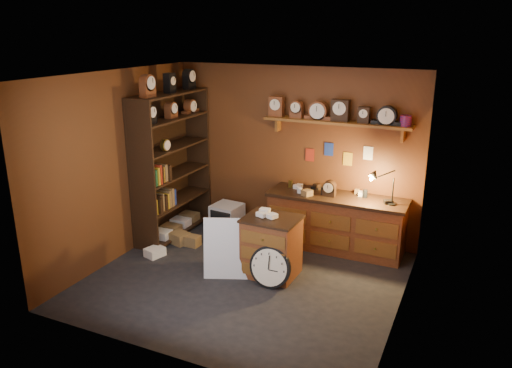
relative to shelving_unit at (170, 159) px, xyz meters
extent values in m
plane|color=black|center=(1.79, -0.98, -1.25)|extent=(4.00, 4.00, 0.00)
cube|color=#5D3116|center=(1.79, 0.82, 0.10)|extent=(4.00, 0.02, 2.70)
cube|color=#5D3116|center=(1.79, -2.78, 0.10)|extent=(4.00, 0.02, 2.70)
cube|color=#5D3116|center=(-0.21, -0.98, 0.10)|extent=(0.02, 3.60, 2.70)
cube|color=#5D3116|center=(3.79, -0.98, 0.10)|extent=(0.02, 3.60, 2.70)
cube|color=beige|center=(1.79, -0.98, 1.45)|extent=(4.00, 3.60, 0.02)
cube|color=brown|center=(2.49, 0.67, 0.67)|extent=(2.20, 0.30, 0.04)
cube|color=brown|center=(1.54, 0.74, 0.55)|extent=(0.04, 0.16, 0.20)
cube|color=brown|center=(3.44, 0.74, 0.55)|extent=(0.04, 0.16, 0.20)
cylinder|color=#B21419|center=(3.47, 0.67, 0.76)|extent=(0.16, 0.16, 0.15)
cube|color=maroon|center=(1.94, 0.81, 0.10)|extent=(0.14, 0.01, 0.20)
cube|color=navy|center=(2.24, 0.81, 0.22)|extent=(0.14, 0.01, 0.20)
cube|color=#BB8B17|center=(2.54, 0.81, 0.10)|extent=(0.14, 0.01, 0.20)
cube|color=silver|center=(2.84, 0.81, 0.22)|extent=(0.14, 0.01, 0.20)
cube|color=black|center=(-0.19, 0.00, -0.10)|extent=(0.03, 1.60, 2.30)
cube|color=black|center=(0.04, -0.78, -0.10)|extent=(0.45, 0.03, 2.30)
cube|color=black|center=(0.04, 0.78, -0.10)|extent=(0.45, 0.03, 2.30)
cube|color=black|center=(0.04, 0.00, -1.20)|extent=(0.43, 1.54, 0.03)
cube|color=black|center=(0.04, 0.00, -0.70)|extent=(0.43, 1.54, 0.03)
cube|color=black|center=(0.04, 0.00, -0.25)|extent=(0.43, 1.54, 0.03)
cube|color=black|center=(0.04, 0.00, 0.20)|extent=(0.43, 1.54, 0.03)
cube|color=black|center=(0.04, 0.00, 0.65)|extent=(0.43, 1.54, 0.03)
cube|color=black|center=(0.04, 0.00, 1.03)|extent=(0.43, 1.54, 0.03)
cube|color=brown|center=(2.61, 0.50, -0.85)|extent=(2.01, 0.60, 0.80)
cube|color=black|center=(2.61, 0.50, -0.43)|extent=(2.07, 0.66, 0.05)
cube|color=brown|center=(2.61, 0.20, -0.85)|extent=(1.93, 0.02, 0.52)
cylinder|color=black|center=(3.41, 0.45, -0.39)|extent=(0.12, 0.12, 0.02)
cylinder|color=black|center=(3.41, 0.45, -0.20)|extent=(0.02, 0.02, 0.38)
cylinder|color=black|center=(3.29, 0.42, 0.04)|extent=(0.27, 0.09, 0.14)
cone|color=black|center=(3.15, 0.39, 0.00)|extent=(0.18, 0.14, 0.18)
cube|color=brown|center=(2.05, -0.68, -0.85)|extent=(0.70, 0.59, 0.80)
cube|color=black|center=(2.05, -0.68, -0.44)|extent=(0.74, 0.63, 0.03)
cube|color=brown|center=(2.05, -0.98, -0.85)|extent=(0.63, 0.03, 0.68)
cylinder|color=black|center=(2.17, -1.00, -0.98)|extent=(0.56, 0.18, 0.56)
cylinder|color=#F3E4C2|center=(2.17, -1.03, -0.97)|extent=(0.49, 0.11, 0.48)
cube|color=black|center=(2.17, -1.04, -0.90)|extent=(0.01, 0.04, 0.18)
cube|color=black|center=(2.23, -1.04, -1.00)|extent=(0.13, 0.01, 0.01)
cube|color=silver|center=(1.54, -0.99, -1.25)|extent=(0.66, 0.40, 0.84)
cube|color=silver|center=(0.78, 0.42, -1.02)|extent=(0.48, 0.48, 0.46)
cube|color=black|center=(0.78, 0.19, -1.02)|extent=(0.38, 0.06, 0.37)
cube|color=olive|center=(0.34, -0.34, -1.17)|extent=(0.34, 0.31, 0.17)
cube|color=white|center=(0.26, -0.89, -1.19)|extent=(0.28, 0.31, 0.13)
cube|color=olive|center=(0.57, -0.34, -1.17)|extent=(0.22, 0.18, 0.16)
camera|label=1|loc=(4.44, -6.39, 1.99)|focal=35.00mm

